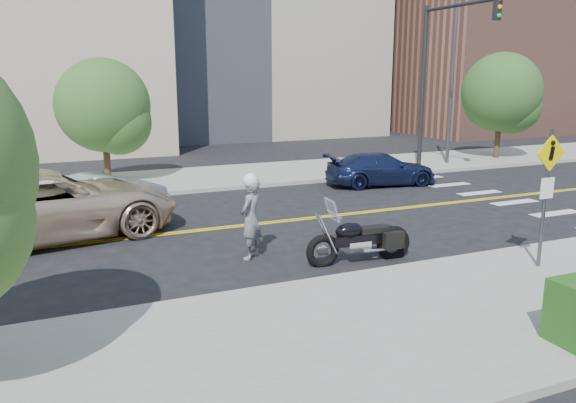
% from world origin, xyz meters
% --- Properties ---
extents(ground_plane, '(120.00, 120.00, 0.00)m').
position_xyz_m(ground_plane, '(0.00, 0.00, 0.00)').
color(ground_plane, black).
rests_on(ground_plane, ground).
extents(sidewalk_near, '(60.00, 5.00, 0.15)m').
position_xyz_m(sidewalk_near, '(0.00, -7.50, 0.07)').
color(sidewalk_near, '#9E9B91').
rests_on(sidewalk_near, ground_plane).
extents(sidewalk_far, '(60.00, 5.00, 0.15)m').
position_xyz_m(sidewalk_far, '(0.00, 7.50, 0.07)').
color(sidewalk_far, '#9E9B91').
rests_on(sidewalk_far, ground_plane).
extents(building_right, '(14.00, 12.00, 12.00)m').
position_xyz_m(building_right, '(26.00, 20.00, 6.00)').
color(building_right, '#8C5947').
rests_on(building_right, ground_plane).
extents(lamp_post, '(0.16, 0.16, 8.00)m').
position_xyz_m(lamp_post, '(12.00, 6.50, 4.15)').
color(lamp_post, '#4C4C51').
rests_on(lamp_post, sidewalk_far).
extents(traffic_light, '(0.28, 4.50, 7.00)m').
position_xyz_m(traffic_light, '(10.00, 5.08, 4.67)').
color(traffic_light, black).
rests_on(traffic_light, sidewalk_far).
extents(pedestrian_sign, '(0.78, 0.08, 3.00)m').
position_xyz_m(pedestrian_sign, '(4.20, -6.31, 1.96)').
color(pedestrian_sign, '#4C4C51').
rests_on(pedestrian_sign, sidewalk_near).
extents(motorcyclist, '(0.83, 0.82, 2.05)m').
position_xyz_m(motorcyclist, '(-1.26, -2.87, 1.02)').
color(motorcyclist, '#ABABB0').
rests_on(motorcyclist, ground).
extents(motorcycle, '(2.58, 0.92, 1.54)m').
position_xyz_m(motorcycle, '(0.96, -4.11, 0.77)').
color(motorcycle, black).
rests_on(motorcycle, ground).
extents(suv, '(7.15, 4.36, 1.85)m').
position_xyz_m(suv, '(-5.58, 0.76, 0.93)').
color(suv, '#CAB194').
rests_on(suv, ground).
extents(parked_car_silver, '(4.07, 2.52, 1.27)m').
position_xyz_m(parked_car_silver, '(-3.96, 3.13, 0.63)').
color(parked_car_silver, '#979A9E').
rests_on(parked_car_silver, ground).
extents(parked_car_blue, '(4.58, 2.35, 1.27)m').
position_xyz_m(parked_car_blue, '(6.49, 3.68, 0.64)').
color(parked_car_blue, '#182148').
rests_on(parked_car_blue, ground).
extents(tree_far_a, '(3.59, 3.59, 4.90)m').
position_xyz_m(tree_far_a, '(-3.38, 7.96, 3.10)').
color(tree_far_a, '#382619').
rests_on(tree_far_a, ground).
extents(tree_far_b, '(3.87, 3.87, 5.36)m').
position_xyz_m(tree_far_b, '(15.40, 6.89, 3.41)').
color(tree_far_b, '#382619').
rests_on(tree_far_b, ground).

